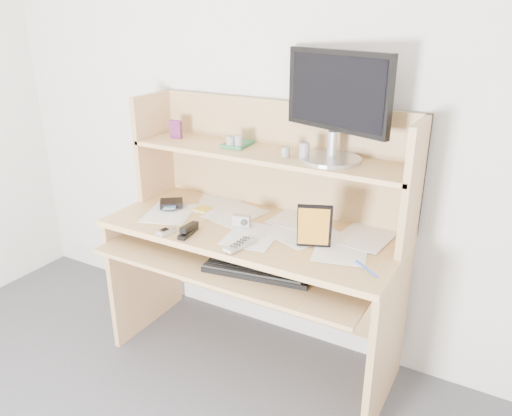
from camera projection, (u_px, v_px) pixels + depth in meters
The scene contains 19 objects.
back_wall at pixel (284, 110), 2.42m from camera, with size 3.60×0.04×2.50m, color silver.
desk at pixel (260, 232), 2.43m from camera, with size 1.40×0.70×1.30m.
paper_clutter at pixel (252, 227), 2.34m from camera, with size 1.32×0.54×0.01m, color white.
keyboard at pixel (259, 269), 2.14m from camera, with size 0.49×0.24×0.03m.
tv_remote at pixel (240, 245), 2.14m from camera, with size 0.05×0.17×0.02m, color #A1A29C.
flip_phone at pixel (166, 230), 2.27m from camera, with size 0.04×0.08×0.02m, color silver.
stapler at pixel (188, 229), 2.26m from camera, with size 0.04×0.14×0.04m, color black.
wallet at pixel (171, 203), 2.58m from camera, with size 0.11×0.09×0.03m, color black.
sticky_note_pad at pixel (203, 209), 2.55m from camera, with size 0.07×0.07×0.01m, color yellow.
digital_camera at pixel (241, 220), 2.34m from camera, with size 0.09×0.03×0.05m, color #AAAAAC.
game_case at pixel (314, 226), 2.09m from camera, with size 0.15×0.02×0.21m, color black.
blue_pen at pixel (366, 268), 1.95m from camera, with size 0.01×0.01×0.14m, color #1846B7.
card_box at pixel (176, 129), 2.58m from camera, with size 0.07×0.02×0.09m, color #A22A15.
shelf_book at pixel (238, 144), 2.45m from camera, with size 0.11×0.16×0.02m, color #388C5B.
chip_stack_a at pixel (231, 142), 2.40m from camera, with size 0.04×0.04×0.06m, color black.
chip_stack_b at pixel (239, 142), 2.39m from camera, with size 0.04×0.04×0.07m, color white.
chip_stack_c at pixel (285, 152), 2.25m from camera, with size 0.04×0.04×0.05m, color black.
chip_stack_d at pixel (304, 151), 2.20m from camera, with size 0.05×0.05×0.08m, color white.
monitor at pixel (336, 103), 2.13m from camera, with size 0.52×0.27×0.47m.
Camera 1 is at (1.07, -0.38, 1.70)m, focal length 35.00 mm.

